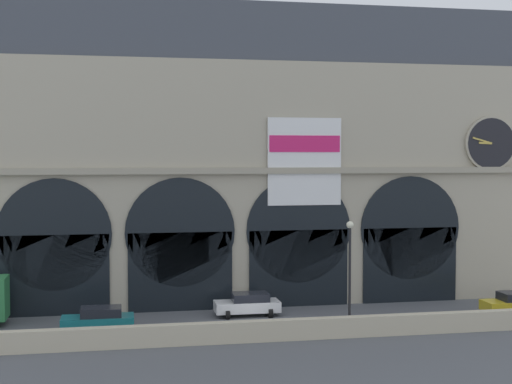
{
  "coord_description": "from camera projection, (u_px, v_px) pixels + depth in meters",
  "views": [
    {
      "loc": [
        -8.44,
        -45.47,
        10.9
      ],
      "look_at": [
        1.13,
        5.0,
        8.29
      ],
      "focal_mm": 50.87,
      "sensor_mm": 36.0,
      "label": 1
    }
  ],
  "objects": [
    {
      "name": "quay_parapet_wall",
      "position": [
        267.0,
        331.0,
        42.5
      ],
      "size": [
        90.0,
        0.7,
        1.22
      ],
      "primitive_type": "cube",
      "color": "beige",
      "rests_on": "ground"
    },
    {
      "name": "ground_plane",
      "position": [
        253.0,
        324.0,
        46.74
      ],
      "size": [
        200.0,
        200.0,
        0.0
      ],
      "primitive_type": "plane",
      "color": "#54565B"
    },
    {
      "name": "car_midwest",
      "position": [
        99.0,
        319.0,
        44.57
      ],
      "size": [
        4.4,
        2.22,
        1.55
      ],
      "color": "#19727A",
      "rests_on": "ground"
    },
    {
      "name": "street_lamp_quayside",
      "position": [
        350.0,
        262.0,
        44.09
      ],
      "size": [
        0.44,
        0.44,
        6.9
      ],
      "color": "black",
      "rests_on": "ground"
    },
    {
      "name": "car_center",
      "position": [
        248.0,
        304.0,
        49.2
      ],
      "size": [
        4.4,
        2.22,
        1.55
      ],
      "color": "white",
      "rests_on": "ground"
    },
    {
      "name": "station_building",
      "position": [
        235.0,
        159.0,
        53.77
      ],
      "size": [
        44.25,
        5.81,
        21.89
      ],
      "color": "#B2A891",
      "rests_on": "ground"
    }
  ]
}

